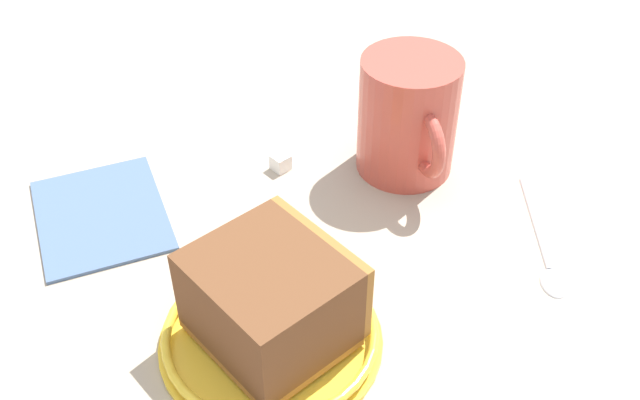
{
  "coord_description": "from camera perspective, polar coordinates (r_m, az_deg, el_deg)",
  "views": [
    {
      "loc": [
        -9.83,
        -36.83,
        40.39
      ],
      "look_at": [
        -3.52,
        6.72,
        3.0
      ],
      "focal_mm": 41.47,
      "sensor_mm": 36.0,
      "label": 1
    }
  ],
  "objects": [
    {
      "name": "cake_slice",
      "position": [
        0.49,
        -3.74,
        -7.63
      ],
      "size": [
        12.77,
        12.95,
        6.74
      ],
      "color": "#9E662D",
      "rests_on": "small_plate"
    },
    {
      "name": "tea_mug",
      "position": [
        0.63,
        6.85,
        6.45
      ],
      "size": [
        8.45,
        11.3,
        10.51
      ],
      "color": "#BF4C3F",
      "rests_on": "ground_plane"
    },
    {
      "name": "small_plate",
      "position": [
        0.51,
        -3.82,
        -10.38
      ],
      "size": [
        15.37,
        15.37,
        1.43
      ],
      "color": "yellow",
      "rests_on": "ground_plane"
    },
    {
      "name": "ground_plane",
      "position": [
        0.56,
        4.56,
        -7.37
      ],
      "size": [
        155.72,
        155.72,
        2.59
      ],
      "primitive_type": "cube",
      "color": "tan"
    },
    {
      "name": "teaspoon",
      "position": [
        0.59,
        17.13,
        -4.23
      ],
      "size": [
        3.47,
        13.87,
        0.8
      ],
      "color": "silver",
      "rests_on": "ground_plane"
    },
    {
      "name": "folded_napkin",
      "position": [
        0.63,
        -16.56,
        -0.99
      ],
      "size": [
        12.78,
        14.73,
        0.6
      ],
      "primitive_type": "cube",
      "rotation": [
        0.0,
        0.0,
        0.24
      ],
      "color": "slate",
      "rests_on": "ground_plane"
    },
    {
      "name": "sugar_cube",
      "position": [
        0.65,
        -3.06,
        2.93
      ],
      "size": [
        2.01,
        2.01,
        1.45
      ],
      "primitive_type": "cube",
      "rotation": [
        0.0,
        0.0,
        0.59
      ],
      "color": "white",
      "rests_on": "ground_plane"
    }
  ]
}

